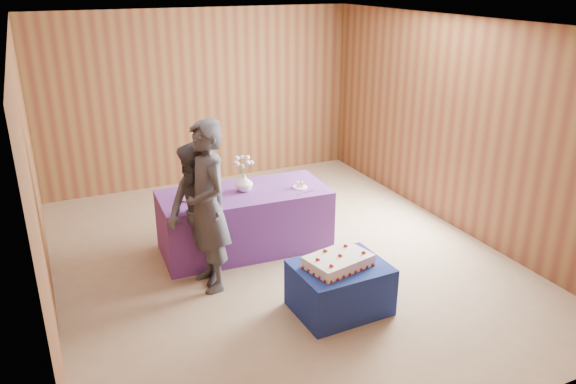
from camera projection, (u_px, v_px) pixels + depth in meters
ground at (279, 258)px, 6.70m from camera, size 6.00×6.00×0.00m
room_shell at (278, 110)px, 6.04m from camera, size 5.04×6.04×2.72m
cake_table at (340, 287)px, 5.60m from camera, size 0.92×0.73×0.50m
serving_table at (245, 220)px, 6.81m from camera, size 2.04×1.00×0.75m
sheet_cake at (338, 261)px, 5.47m from camera, size 0.72×0.56×0.15m
vase at (244, 183)px, 6.65m from camera, size 0.22×0.22×0.21m
flower_spray at (244, 162)px, 6.56m from camera, size 0.24×0.24×0.19m
platter at (192, 197)px, 6.48m from camera, size 0.36×0.36×0.02m
plate at (300, 187)px, 6.79m from camera, size 0.22×0.22×0.01m
cake_slice at (300, 184)px, 6.78m from camera, size 0.09×0.08×0.09m
knife at (305, 193)px, 6.63m from camera, size 0.26×0.08×0.00m
guest_left at (207, 207)px, 5.79m from camera, size 0.51×0.71×1.84m
guest_right at (198, 216)px, 5.94m from camera, size 0.80×0.90×1.56m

